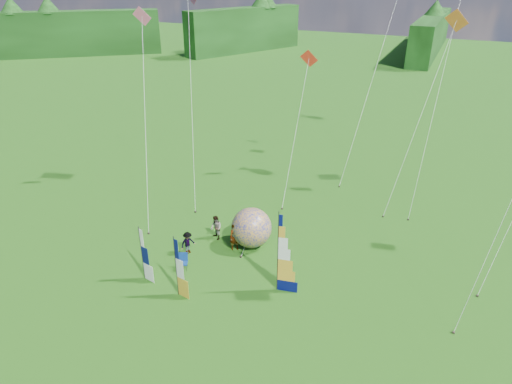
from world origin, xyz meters
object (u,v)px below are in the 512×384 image
at_px(spectator_c, 188,243).
at_px(bol_inflatable, 251,228).
at_px(camp_chair, 183,262).
at_px(spectator_b, 216,228).
at_px(side_banner_left, 176,267).
at_px(spectator_a, 235,237).
at_px(feather_banner_main, 278,254).
at_px(spectator_d, 239,230).
at_px(kite_whale, 445,61).
at_px(side_banner_far, 142,254).

bearing_deg(spectator_c, bol_inflatable, -26.89).
distance_m(spectator_c, camp_chair, 1.73).
relative_size(spectator_b, camp_chair, 1.67).
xyz_separation_m(side_banner_left, spectator_b, (-0.87, 5.89, -0.97)).
distance_m(spectator_a, spectator_c, 2.97).
distance_m(feather_banner_main, spectator_d, 5.78).
distance_m(camp_chair, kite_whale, 22.89).
distance_m(side_banner_far, spectator_d, 6.73).
height_order(spectator_a, spectator_b, spectator_a).
distance_m(spectator_a, spectator_b, 1.80).
bearing_deg(kite_whale, side_banner_left, -141.48).
relative_size(feather_banner_main, spectator_c, 3.21).
xyz_separation_m(bol_inflatable, spectator_d, (-0.97, 0.09, -0.50)).
height_order(side_banner_left, kite_whale, kite_whale).
relative_size(feather_banner_main, camp_chair, 4.79).
height_order(spectator_d, camp_chair, spectator_d).
bearing_deg(spectator_d, spectator_b, 20.06).
height_order(side_banner_far, camp_chair, side_banner_far).
bearing_deg(spectator_b, feather_banner_main, 4.67).
height_order(feather_banner_main, spectator_a, feather_banner_main).
height_order(side_banner_far, spectator_c, side_banner_far).
xyz_separation_m(feather_banner_main, bol_inflatable, (-3.23, 3.53, -1.12)).
xyz_separation_m(side_banner_left, spectator_c, (-1.67, 3.68, -1.06)).
xyz_separation_m(spectator_c, kite_whale, (12.41, 15.46, 9.49)).
bearing_deg(spectator_a, side_banner_far, -162.42).
distance_m(feather_banner_main, side_banner_left, 5.52).
height_order(feather_banner_main, bol_inflatable, feather_banner_main).
bearing_deg(spectator_b, spectator_a, 14.94).
relative_size(feather_banner_main, spectator_b, 2.88).
distance_m(bol_inflatable, camp_chair, 4.90).
relative_size(feather_banner_main, side_banner_left, 1.33).
distance_m(spectator_c, kite_whale, 21.98).
bearing_deg(spectator_c, camp_chair, -132.33).
bearing_deg(camp_chair, spectator_d, 43.77).
relative_size(spectator_a, kite_whale, 0.09).
bearing_deg(feather_banner_main, camp_chair, 175.38).
xyz_separation_m(spectator_d, kite_whale, (10.13, 12.88, 9.44)).
height_order(spectator_b, spectator_d, spectator_b).
xyz_separation_m(bol_inflatable, kite_whale, (9.16, 12.97, 8.94)).
bearing_deg(kite_whale, spectator_d, -150.37).
bearing_deg(side_banner_far, spectator_c, 86.09).
bearing_deg(spectator_a, side_banner_left, -136.37).
relative_size(feather_banner_main, side_banner_far, 1.44).
relative_size(bol_inflatable, spectator_d, 1.62).
bearing_deg(side_banner_far, camp_chair, 58.97).
relative_size(spectator_a, camp_chair, 1.78).
relative_size(feather_banner_main, bol_inflatable, 1.86).
relative_size(bol_inflatable, spectator_a, 1.45).
relative_size(spectator_d, kite_whale, 0.08).
relative_size(side_banner_left, spectator_d, 2.25).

